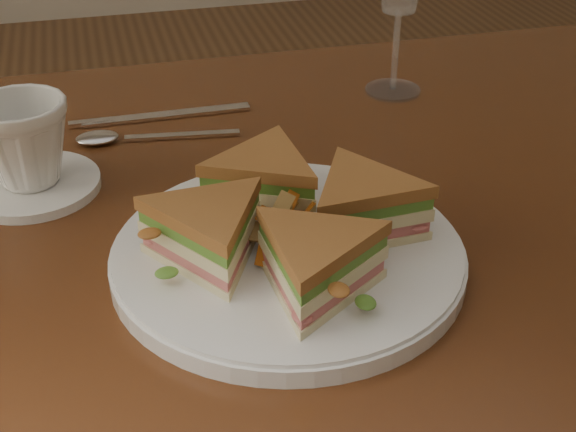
{
  "coord_description": "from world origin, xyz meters",
  "views": [
    {
      "loc": [
        -0.17,
        -0.66,
        1.16
      ],
      "look_at": [
        -0.02,
        -0.11,
        0.8
      ],
      "focal_mm": 50.0,
      "sensor_mm": 36.0,
      "label": 1
    }
  ],
  "objects_px": {
    "knife": "(155,117)",
    "coffee_cup": "(24,142)",
    "sandwich_wedges": "(288,221)",
    "spoon": "(118,138)",
    "table": "(284,279)",
    "saucer": "(33,185)",
    "plate": "(288,257)"
  },
  "relations": [
    {
      "from": "sandwich_wedges",
      "to": "coffee_cup",
      "type": "relative_size",
      "value": 2.88
    },
    {
      "from": "table",
      "to": "sandwich_wedges",
      "type": "relative_size",
      "value": 4.47
    },
    {
      "from": "saucer",
      "to": "knife",
      "type": "bearing_deg",
      "value": 44.93
    },
    {
      "from": "saucer",
      "to": "coffee_cup",
      "type": "distance_m",
      "value": 0.05
    },
    {
      "from": "table",
      "to": "sandwich_wedges",
      "type": "distance_m",
      "value": 0.18
    },
    {
      "from": "knife",
      "to": "coffee_cup",
      "type": "distance_m",
      "value": 0.2
    },
    {
      "from": "sandwich_wedges",
      "to": "saucer",
      "type": "relative_size",
      "value": 1.98
    },
    {
      "from": "plate",
      "to": "spoon",
      "type": "height_order",
      "value": "plate"
    },
    {
      "from": "table",
      "to": "saucer",
      "type": "relative_size",
      "value": 8.84
    },
    {
      "from": "knife",
      "to": "coffee_cup",
      "type": "xyz_separation_m",
      "value": [
        -0.14,
        -0.14,
        0.05
      ]
    },
    {
      "from": "sandwich_wedges",
      "to": "coffee_cup",
      "type": "distance_m",
      "value": 0.29
    },
    {
      "from": "sandwich_wedges",
      "to": "knife",
      "type": "height_order",
      "value": "sandwich_wedges"
    },
    {
      "from": "saucer",
      "to": "coffee_cup",
      "type": "relative_size",
      "value": 1.46
    },
    {
      "from": "spoon",
      "to": "knife",
      "type": "height_order",
      "value": "spoon"
    },
    {
      "from": "sandwich_wedges",
      "to": "saucer",
      "type": "bearing_deg",
      "value": 138.7
    },
    {
      "from": "table",
      "to": "coffee_cup",
      "type": "relative_size",
      "value": 12.87
    },
    {
      "from": "plate",
      "to": "knife",
      "type": "xyz_separation_m",
      "value": [
        -0.08,
        0.33,
        -0.01
      ]
    },
    {
      "from": "spoon",
      "to": "knife",
      "type": "xyz_separation_m",
      "value": [
        0.05,
        0.05,
        -0.0
      ]
    },
    {
      "from": "table",
      "to": "spoon",
      "type": "relative_size",
      "value": 6.55
    },
    {
      "from": "saucer",
      "to": "coffee_cup",
      "type": "xyz_separation_m",
      "value": [
        0.0,
        0.0,
        0.05
      ]
    },
    {
      "from": "saucer",
      "to": "coffee_cup",
      "type": "height_order",
      "value": "coffee_cup"
    },
    {
      "from": "plate",
      "to": "coffee_cup",
      "type": "relative_size",
      "value": 3.29
    },
    {
      "from": "sandwich_wedges",
      "to": "spoon",
      "type": "xyz_separation_m",
      "value": [
        -0.13,
        0.28,
        -0.04
      ]
    },
    {
      "from": "plate",
      "to": "knife",
      "type": "relative_size",
      "value": 1.43
    },
    {
      "from": "spoon",
      "to": "coffee_cup",
      "type": "height_order",
      "value": "coffee_cup"
    },
    {
      "from": "table",
      "to": "knife",
      "type": "bearing_deg",
      "value": 114.97
    },
    {
      "from": "table",
      "to": "knife",
      "type": "height_order",
      "value": "knife"
    },
    {
      "from": "spoon",
      "to": "table",
      "type": "bearing_deg",
      "value": -41.35
    },
    {
      "from": "plate",
      "to": "saucer",
      "type": "xyz_separation_m",
      "value": [
        -0.22,
        0.19,
        -0.0
      ]
    },
    {
      "from": "sandwich_wedges",
      "to": "knife",
      "type": "bearing_deg",
      "value": 103.45
    },
    {
      "from": "plate",
      "to": "knife",
      "type": "bearing_deg",
      "value": 103.45
    },
    {
      "from": "plate",
      "to": "table",
      "type": "bearing_deg",
      "value": 77.87
    }
  ]
}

